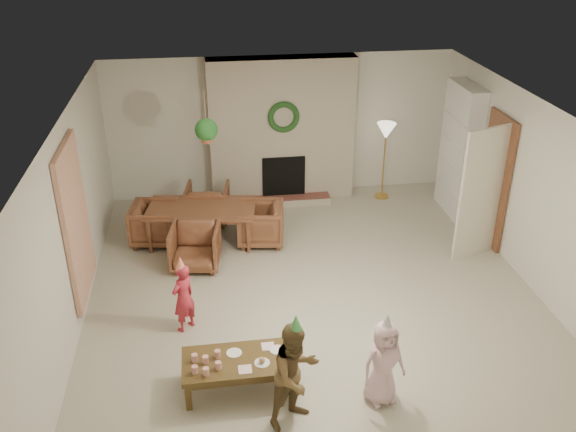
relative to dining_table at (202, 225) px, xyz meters
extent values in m
plane|color=#B7B29E|center=(1.46, -1.76, -0.29)|extent=(7.00, 7.00, 0.00)
plane|color=white|center=(1.46, -1.76, 2.21)|extent=(7.00, 7.00, 0.00)
plane|color=silver|center=(1.46, 1.74, 0.96)|extent=(7.00, 0.00, 7.00)
plane|color=silver|center=(1.46, -5.26, 0.96)|extent=(7.00, 0.00, 7.00)
plane|color=silver|center=(-1.54, -1.76, 0.96)|extent=(0.00, 7.00, 7.00)
plane|color=silver|center=(4.46, -1.76, 0.96)|extent=(0.00, 7.00, 7.00)
cube|color=#551D16|center=(1.46, 1.54, 0.96)|extent=(2.50, 0.40, 2.50)
cube|color=#5A1C18|center=(1.46, 1.19, -0.23)|extent=(1.60, 0.30, 0.12)
cube|color=black|center=(1.46, 1.36, 0.16)|extent=(0.75, 0.12, 0.75)
torus|color=#19431A|center=(1.46, 1.31, 1.26)|extent=(0.54, 0.10, 0.54)
cylinder|color=gold|center=(3.23, 1.24, -0.28)|extent=(0.26, 0.26, 0.03)
cylinder|color=gold|center=(3.23, 1.24, 0.36)|extent=(0.03, 0.03, 1.25)
cone|color=beige|center=(3.23, 1.24, 0.96)|extent=(0.33, 0.33, 0.28)
cube|color=white|center=(4.30, 0.54, 0.81)|extent=(0.30, 1.00, 2.20)
cube|color=white|center=(4.28, 0.54, 0.16)|extent=(0.30, 0.92, 0.03)
cube|color=white|center=(4.28, 0.54, 0.56)|extent=(0.30, 0.92, 0.03)
cube|color=white|center=(4.28, 0.54, 0.96)|extent=(0.30, 0.92, 0.03)
cube|color=white|center=(4.28, 0.54, 1.36)|extent=(0.30, 0.92, 0.03)
cube|color=#A0391D|center=(4.26, 0.39, 0.30)|extent=(0.20, 0.40, 0.24)
cube|color=#2A649C|center=(4.26, 0.59, 0.70)|extent=(0.20, 0.44, 0.24)
cube|color=#BD7628|center=(4.26, 0.44, 1.09)|extent=(0.20, 0.36, 0.22)
cube|color=brown|center=(4.42, -0.56, 0.73)|extent=(0.05, 0.86, 2.04)
cube|color=beige|center=(4.04, -0.94, 0.71)|extent=(0.77, 0.32, 2.00)
cube|color=beige|center=(-1.50, -1.56, 0.96)|extent=(0.06, 1.20, 2.00)
imported|color=brown|center=(0.00, 0.00, 0.00)|extent=(1.77, 1.15, 0.58)
imported|color=brown|center=(-0.10, -0.72, 0.03)|extent=(0.78, 0.80, 0.64)
imported|color=brown|center=(0.10, 0.72, 0.03)|extent=(0.78, 0.80, 0.64)
imported|color=brown|center=(-0.72, 0.10, 0.03)|extent=(0.80, 0.78, 0.64)
imported|color=brown|center=(0.90, -0.13, 0.03)|extent=(0.80, 0.78, 0.64)
cylinder|color=tan|center=(0.16, -0.26, 1.86)|extent=(0.01, 0.01, 0.70)
cylinder|color=#9C4532|center=(0.16, -0.26, 1.51)|extent=(0.16, 0.16, 0.12)
sphere|color=#1A501D|center=(0.16, -0.26, 1.63)|extent=(0.32, 0.32, 0.32)
cube|color=#523D1B|center=(0.35, -3.35, 0.06)|extent=(1.23, 0.62, 0.06)
cube|color=#523D1B|center=(0.35, -3.35, -0.01)|extent=(1.14, 0.53, 0.08)
cube|color=#523D1B|center=(-0.20, -3.60, -0.13)|extent=(0.07, 0.07, 0.32)
cube|color=#523D1B|center=(0.91, -3.59, -0.13)|extent=(0.07, 0.07, 0.32)
cube|color=#523D1B|center=(-0.21, -3.10, -0.13)|extent=(0.07, 0.07, 0.32)
cube|color=#523D1B|center=(0.91, -3.09, -0.13)|extent=(0.07, 0.07, 0.32)
cylinder|color=white|center=(-0.12, -3.49, 0.13)|extent=(0.07, 0.07, 0.08)
cylinder|color=white|center=(-0.12, -3.30, 0.13)|extent=(0.07, 0.07, 0.08)
cylinder|color=white|center=(-0.01, -3.54, 0.13)|extent=(0.07, 0.07, 0.08)
cylinder|color=white|center=(-0.01, -3.35, 0.13)|extent=(0.07, 0.07, 0.08)
cylinder|color=white|center=(0.13, -3.46, 0.13)|extent=(0.07, 0.07, 0.08)
cylinder|color=white|center=(0.12, -3.27, 0.13)|extent=(0.07, 0.07, 0.08)
cylinder|color=white|center=(0.30, -3.23, 0.09)|extent=(0.17, 0.17, 0.01)
cylinder|color=white|center=(0.59, -3.44, 0.09)|extent=(0.17, 0.17, 0.01)
cylinder|color=white|center=(0.77, -3.25, 0.09)|extent=(0.17, 0.17, 0.01)
sphere|color=tan|center=(0.59, -3.44, 0.13)|extent=(0.07, 0.07, 0.07)
cube|color=#F0B1BE|center=(0.40, -3.52, 0.09)|extent=(0.14, 0.14, 0.01)
cube|color=#F0B1BE|center=(0.68, -3.17, 0.09)|extent=(0.14, 0.14, 0.01)
imported|color=#B92737|center=(-0.25, -2.20, 0.17)|extent=(0.39, 0.39, 0.91)
cone|color=#F4B251|center=(-0.25, -2.20, 0.66)|extent=(0.16, 0.16, 0.17)
imported|color=brown|center=(0.88, -3.90, 0.29)|extent=(0.71, 0.67, 1.16)
cone|color=#4AAD56|center=(0.88, -3.90, 0.92)|extent=(0.16, 0.16, 0.19)
imported|color=beige|center=(1.82, -3.74, 0.20)|extent=(0.54, 0.42, 0.98)
cone|color=silver|center=(1.82, -3.74, 0.73)|extent=(0.14, 0.14, 0.18)
camera|label=1|loc=(0.15, -8.58, 4.44)|focal=38.57mm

